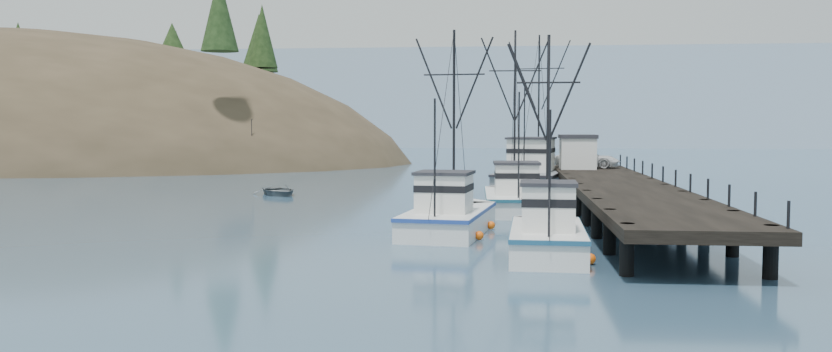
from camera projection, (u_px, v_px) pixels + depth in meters
The scene contains 12 objects.
ground at pixel (349, 254), 35.71m from camera, with size 400.00×400.00×0.00m, color #2D4B65.
pier at pixel (621, 189), 49.95m from camera, with size 6.00×44.00×2.00m.
distant_ridge at pixel (517, 146), 203.26m from camera, with size 360.00×40.00×26.00m, color #9EB2C6.
distant_ridge_far at pixel (334, 144), 223.54m from camera, with size 180.00×25.00×18.00m, color silver.
moored_sailboats at pixel (210, 167), 98.45m from camera, with size 24.31×12.02×6.35m.
trawler_near at pixel (547, 236), 35.40m from camera, with size 3.43×9.62×9.99m.
trawler_mid at pixel (450, 217), 42.74m from camera, with size 4.88×11.21×11.05m.
trawler_far at pixel (515, 198), 53.01m from camera, with size 4.25×12.03×12.21m.
work_vessel at pixel (535, 177), 67.74m from camera, with size 7.37×16.39×13.54m.
pier_shed at pixel (578, 152), 66.16m from camera, with size 3.00×3.20×2.80m.
pickup_truck at pixel (587, 159), 67.77m from camera, with size 2.46×5.34×1.49m, color silver.
motorboat at pixel (278, 195), 64.75m from camera, with size 3.42×4.79×0.99m, color #555C5F.
Camera 1 is at (6.78, -34.87, 5.76)m, focal length 35.00 mm.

